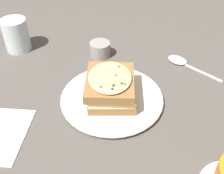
% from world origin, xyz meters
% --- Properties ---
extents(ground_plane, '(2.40, 2.40, 0.00)m').
position_xyz_m(ground_plane, '(0.00, 0.00, 0.00)').
color(ground_plane, '#514C47').
extents(dinner_plate, '(0.24, 0.24, 0.01)m').
position_xyz_m(dinner_plate, '(-0.02, 0.01, 0.01)').
color(dinner_plate, silver).
rests_on(dinner_plate, ground_plane).
extents(sandwich, '(0.15, 0.13, 0.07)m').
position_xyz_m(sandwich, '(-0.02, 0.01, 0.05)').
color(sandwich, olive).
rests_on(sandwich, dinner_plate).
extents(water_glass, '(0.07, 0.07, 0.10)m').
position_xyz_m(water_glass, '(0.15, 0.33, 0.05)').
color(water_glass, silver).
rests_on(water_glass, ground_plane).
extents(spoon, '(0.11, 0.15, 0.01)m').
position_xyz_m(spoon, '(0.17, -0.15, 0.00)').
color(spoon, silver).
rests_on(spoon, ground_plane).
extents(condiment_pot, '(0.06, 0.06, 0.04)m').
position_xyz_m(condiment_pot, '(0.16, 0.08, 0.02)').
color(condiment_pot, gray).
rests_on(condiment_pot, ground_plane).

